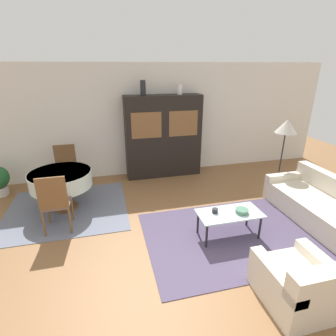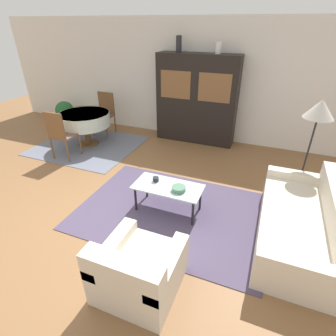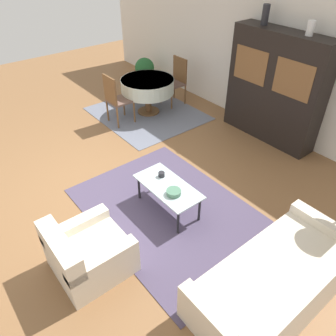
% 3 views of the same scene
% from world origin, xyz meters
% --- Properties ---
extents(ground_plane, '(14.00, 14.00, 0.00)m').
position_xyz_m(ground_plane, '(0.00, 0.00, 0.00)').
color(ground_plane, brown).
extents(wall_back, '(10.00, 0.06, 2.70)m').
position_xyz_m(wall_back, '(0.00, 3.63, 1.35)').
color(wall_back, silver).
rests_on(wall_back, ground_plane).
extents(area_rug, '(2.84, 2.02, 0.01)m').
position_xyz_m(area_rug, '(1.07, 0.51, 0.00)').
color(area_rug, '#4C425B').
rests_on(area_rug, ground_plane).
extents(dining_rug, '(2.26, 2.01, 0.01)m').
position_xyz_m(dining_rug, '(-1.66, 2.07, 0.01)').
color(dining_rug, slate).
rests_on(dining_rug, ground_plane).
extents(couch, '(0.95, 2.04, 0.74)m').
position_xyz_m(couch, '(2.87, 0.60, 0.27)').
color(couch, beige).
rests_on(couch, ground_plane).
extents(armchair, '(0.82, 0.85, 0.72)m').
position_xyz_m(armchair, '(1.22, -0.87, 0.27)').
color(armchair, beige).
rests_on(armchair, ground_plane).
extents(coffee_table, '(1.03, 0.50, 0.43)m').
position_xyz_m(coffee_table, '(1.00, 0.53, 0.39)').
color(coffee_table, black).
rests_on(coffee_table, area_rug).
extents(display_cabinet, '(1.84, 0.45, 1.99)m').
position_xyz_m(display_cabinet, '(0.57, 3.36, 1.00)').
color(display_cabinet, black).
rests_on(display_cabinet, ground_plane).
extents(dining_table, '(1.14, 1.14, 0.76)m').
position_xyz_m(dining_table, '(-1.71, 2.14, 0.61)').
color(dining_table, brown).
rests_on(dining_table, dining_rug).
extents(dining_chair_near, '(0.44, 0.44, 1.03)m').
position_xyz_m(dining_chair_near, '(-1.71, 1.34, 0.58)').
color(dining_chair_near, brown).
rests_on(dining_chair_near, dining_rug).
extents(dining_chair_far, '(0.44, 0.44, 1.03)m').
position_xyz_m(dining_chair_far, '(-1.71, 2.93, 0.58)').
color(dining_chair_far, brown).
rests_on(dining_chair_far, dining_rug).
extents(cup, '(0.09, 0.09, 0.07)m').
position_xyz_m(cup, '(0.77, 0.59, 0.48)').
color(cup, '#232328').
rests_on(cup, coffee_table).
extents(bowl, '(0.20, 0.20, 0.07)m').
position_xyz_m(bowl, '(1.18, 0.48, 0.47)').
color(bowl, '#4C7A60').
rests_on(bowl, coffee_table).
extents(vase_tall, '(0.12, 0.12, 0.33)m').
position_xyz_m(vase_tall, '(0.11, 3.36, 2.16)').
color(vase_tall, '#232328').
rests_on(vase_tall, display_cabinet).
extents(vase_short, '(0.12, 0.12, 0.22)m').
position_xyz_m(vase_short, '(0.97, 3.36, 2.10)').
color(vase_short, white).
rests_on(vase_short, display_cabinet).
extents(potted_plant, '(0.50, 0.50, 0.66)m').
position_xyz_m(potted_plant, '(-3.14, 3.06, 0.36)').
color(potted_plant, beige).
rests_on(potted_plant, ground_plane).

